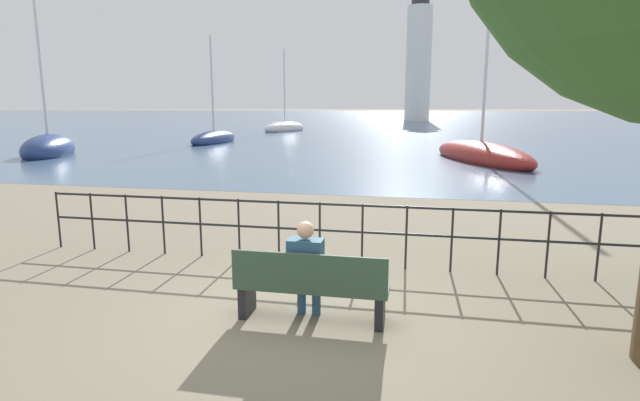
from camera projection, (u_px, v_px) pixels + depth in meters
The scene contains 10 objects.
ground_plane at pixel (312, 319), 6.18m from camera, with size 1000.00×1000.00×0.00m, color #7A705B.
harbor_water at pixel (420, 115), 158.91m from camera, with size 600.00×300.00×0.01m.
park_bench at pixel (311, 288), 6.04m from camera, with size 1.88×0.45×0.90m.
seated_person_left at pixel (306, 266), 6.08m from camera, with size 0.43×0.35×1.24m.
promenade_railing at pixel (341, 224), 8.17m from camera, with size 10.66×0.04×1.05m.
sailboat_0 at pixel (481, 155), 23.91m from camera, with size 5.16×9.06×9.35m.
sailboat_1 at pixel (214, 139), 35.92m from camera, with size 1.87×6.42×7.82m.
sailboat_2 at pixel (285, 128), 52.58m from camera, with size 4.28×6.87×8.84m.
sailboat_3 at pixel (49, 148), 26.46m from camera, with size 3.72×5.47×12.59m.
harbor_lighthouse at pixel (419, 57), 87.46m from camera, with size 4.38×4.38×23.95m.
Camera 1 is at (1.27, -5.66, 2.59)m, focal length 28.00 mm.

